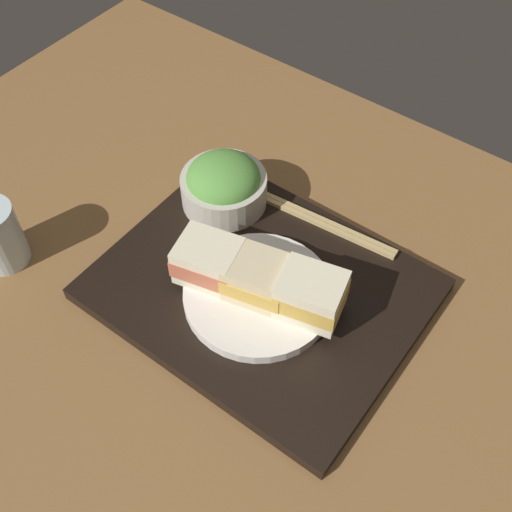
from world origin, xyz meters
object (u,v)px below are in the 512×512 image
sandwich_near (311,295)px  salad_bowl (224,184)px  sandwich_plate (259,294)px  sandwich_middle (259,278)px  chopsticks_pair (325,223)px  sandwich_far (209,261)px

sandwich_near → salad_bowl: 22.96cm
sandwich_plate → sandwich_middle: (0.00, 0.00, 3.56)cm
chopsticks_pair → sandwich_plate: bearing=89.8°
salad_bowl → sandwich_plate: bearing=142.7°
sandwich_plate → salad_bowl: bearing=-37.3°
sandwich_middle → salad_bowl: bearing=-37.3°
salad_bowl → sandwich_middle: bearing=142.7°
sandwich_plate → sandwich_near: 7.90cm
sandwich_middle → sandwich_far: (6.76, 1.61, 0.03)cm
sandwich_near → sandwich_far: 13.89cm
sandwich_near → sandwich_middle: 6.95cm
sandwich_plate → sandwich_near: bearing=-166.6°
sandwich_middle → chopsticks_pair: (-0.06, -15.64, -3.97)cm
sandwich_plate → chopsticks_pair: (-0.06, -15.64, -0.41)cm
sandwich_middle → sandwich_far: same height
salad_bowl → sandwich_near: bearing=156.2°
sandwich_far → sandwich_near: bearing=-166.6°
sandwich_plate → sandwich_middle: size_ratio=2.08×
sandwich_plate → sandwich_far: 7.81cm
sandwich_middle → chopsticks_pair: size_ratio=0.43×
sandwich_plate → sandwich_middle: 3.56cm
sandwich_middle → sandwich_far: 6.94cm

